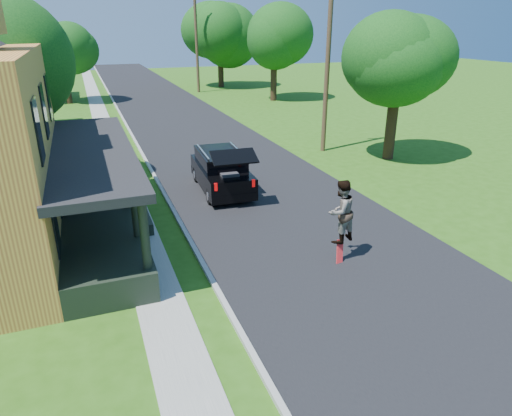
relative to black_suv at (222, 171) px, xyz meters
name	(u,v)px	position (x,y,z in m)	size (l,w,h in m)	color
ground	(362,282)	(1.52, -8.90, -0.89)	(140.00, 140.00, 0.00)	#295611
street	(196,135)	(1.52, 11.10, -0.89)	(8.00, 120.00, 0.02)	black
curb	(134,140)	(-2.53, 11.10, -0.89)	(0.15, 120.00, 0.12)	#A1A19C
sidewalk	(109,142)	(-4.08, 11.10, -0.89)	(1.30, 120.00, 0.03)	gray
front_walk	(18,246)	(-7.98, -2.90, -0.89)	(6.50, 1.20, 0.03)	gray
black_suv	(222,171)	(0.00, 0.00, 0.00)	(2.17, 5.07, 2.32)	black
skateboarder	(341,212)	(1.57, -7.40, 0.72)	(1.16, 1.03, 1.99)	black
skateboard	(340,254)	(1.51, -7.61, -0.63)	(0.37, 0.34, 0.88)	red
tree_left_far	(60,43)	(-6.41, 27.70, 4.41)	(6.31, 6.04, 7.95)	black
tree_right_near	(398,60)	(9.99, 1.77, 4.27)	(6.49, 6.73, 7.92)	black
tree_right_mid	(274,33)	(11.95, 22.72, 5.16)	(6.85, 6.97, 9.23)	black
tree_right_far	(219,29)	(10.15, 34.25, 5.45)	(8.74, 8.52, 10.03)	black
utility_pole_near	(328,56)	(7.46, 4.45, 4.36)	(1.60, 0.54, 10.19)	#43321F
utility_pole_far	(196,39)	(6.66, 30.81, 4.48)	(1.83, 0.39, 10.41)	#43321F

